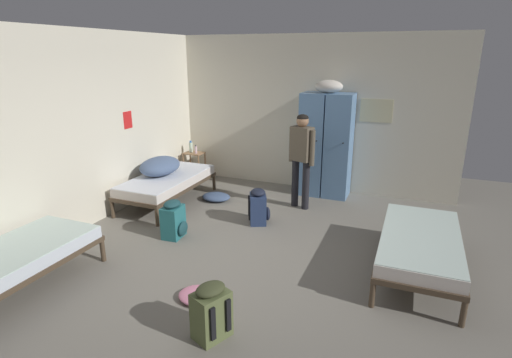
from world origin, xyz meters
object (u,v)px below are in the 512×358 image
Objects in this scene: shelf_unit at (195,163)px; lotion_bottle at (196,150)px; clothes_pile_pink at (200,296)px; bed_left_rear at (167,182)px; backpack_olive at (211,312)px; locker_bank at (326,143)px; bedding_heap at (160,166)px; bed_right at (420,243)px; backpack_teal at (174,220)px; backpack_navy at (259,207)px; bed_left_front at (8,261)px; water_bottle at (191,147)px; person_traveler at (302,153)px; clothes_pile_denim at (216,197)px.

lotion_bottle is (0.07, -0.04, 0.30)m from shelf_unit.
bed_left_rear is at bearing 129.86° from clothes_pile_pink.
clothes_pile_pink is at bearing 129.88° from backpack_olive.
lotion_bottle is (-2.60, -0.14, -0.32)m from locker_bank.
bedding_heap is (0.11, -1.33, 0.30)m from shelf_unit.
shelf_unit is at bearing 121.97° from backpack_olive.
bedding_heap is at bearing 131.57° from clothes_pile_pink.
bed_right is at bearing -27.13° from shelf_unit.
locker_bank is 3.76× the size of backpack_teal.
bedding_heap is at bearing 172.53° from backpack_navy.
bedding_heap is 3.21m from clothes_pile_pink.
locker_bank is at bearing 82.98° from clothes_pile_pink.
bed_left_rear is 0.30m from bedding_heap.
backpack_teal reaches higher than bed_right.
bed_left_rear is at bearing -82.17° from lotion_bottle.
locker_bank is 2.92m from bed_right.
lotion_bottle reaches higher than backpack_olive.
backpack_navy is at bearing 102.07° from backpack_olive.
clothes_pile_pink is (2.14, -3.65, -0.61)m from lotion_bottle.
bed_left_front is 4.38m from water_bottle.
person_traveler is at bearing 58.87° from bed_left_front.
bed_right and bed_left_front have the same top height.
person_traveler reaches higher than water_bottle.
bed_left_front is at bearing -118.60° from locker_bank.
lotion_bottle reaches higher than shelf_unit.
water_bottle is at bearing 165.96° from shelf_unit.
shelf_unit reaches higher than clothes_pile_denim.
bed_right is at bearing -20.85° from clothes_pile_denim.
bedding_heap is 0.52× the size of person_traveler.
person_traveler is 3.11× the size of clothes_pile_denim.
water_bottle is 0.43× the size of backpack_navy.
bed_right is 10.91× the size of lotion_bottle.
backpack_navy is at bearing -37.03° from water_bottle.
clothes_pile_denim is at bearing 29.01° from bed_left_rear.
bed_left_front reaches higher than clothes_pile_denim.
bedding_heap is 2.44m from person_traveler.
backpack_teal is 1.18× the size of clothes_pile_pink.
bedding_heap reaches higher than bed_right.
lotion_bottle is 0.32× the size of backpack_navy.
backpack_teal is (1.12, -2.49, -0.09)m from shelf_unit.
clothes_pile_pink is (0.16, -2.11, -0.22)m from backpack_navy.
bed_left_front is at bearing -175.57° from backpack_olive.
backpack_olive is at bearing -91.04° from locker_bank.
shelf_unit is 4.88m from bed_right.
bedding_heap is 1.29m from lotion_bottle.
lotion_bottle is 0.32× the size of backpack_olive.
locker_bank is 2.77m from water_bottle.
backpack_navy is (1.97, -1.54, -0.39)m from lotion_bottle.
lotion_bottle is at bearing 92.40° from bed_left_front.
bed_left_front is 4.08× the size of clothes_pile_pink.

